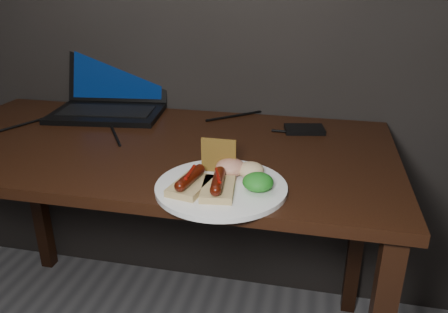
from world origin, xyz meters
The scene contains 11 objects.
desk centered at (0.00, 1.38, 0.66)m, with size 1.40×0.70×0.75m.
laptop centered at (-0.25, 1.66, 0.80)m, with size 0.41×0.37×0.25m.
hard_drive centered at (0.44, 1.58, 0.76)m, with size 0.12×0.08×0.02m, color black.
desk_cables centered at (-0.02, 1.53, 0.75)m, with size 0.98×0.43×0.01m.
plate centered at (0.27, 1.13, 0.76)m, with size 0.30×0.30×0.01m, color white.
bread_sausage_left centered at (0.21, 1.10, 0.78)m, with size 0.09×0.13×0.04m.
bread_sausage_center centered at (0.27, 1.09, 0.78)m, with size 0.08×0.12×0.04m.
crispbread centered at (0.25, 1.20, 0.80)m, with size 0.09×0.01×0.09m, color olive.
salad_greens centered at (0.35, 1.13, 0.78)m, with size 0.07×0.07×0.04m, color #195F13.
salsa_mound centered at (0.28, 1.19, 0.78)m, with size 0.07×0.07×0.04m, color #9F0F14.
coleslaw_mound centered at (0.33, 1.19, 0.78)m, with size 0.06×0.06×0.04m, color beige.
Camera 1 is at (0.47, 0.26, 1.21)m, focal length 35.00 mm.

